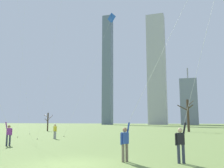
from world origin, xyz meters
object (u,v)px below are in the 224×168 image
Objects in this scene: distant_kite_drifting_right_blue at (109,25)px; bare_tree_far_right_edge at (48,121)px; kite_flyer_midfield_left_orange at (147,92)px; bare_tree_right_of_center at (188,114)px; bystander_far_off_by_trees at (55,131)px; kite_flyer_midfield_right_red at (188,111)px.

bare_tree_far_right_edge is (-17.44, 14.29, -12.23)m from distant_kite_drifting_right_blue.
kite_flyer_midfield_left_orange is at bearing -65.40° from distant_kite_drifting_right_blue.
kite_flyer_midfield_left_orange reaches higher than bare_tree_right_of_center.
kite_flyer_midfield_left_orange is at bearing -93.08° from bare_tree_right_of_center.
bare_tree_right_of_center reaches higher than bystander_far_off_by_trees.
bare_tree_far_right_edge is at bearing 140.67° from distant_kite_drifting_right_blue.
kite_flyer_midfield_right_red is 4.08× the size of bare_tree_far_right_edge.
bare_tree_right_of_center is (14.07, 23.25, 2.34)m from bystander_far_off_by_trees.
bystander_far_off_by_trees is at bearing -139.18° from distant_kite_drifting_right_blue.
bystander_far_off_by_trees is (-12.18, 11.82, -2.47)m from kite_flyer_midfield_left_orange.
kite_flyer_midfield_left_orange is 2.14× the size of bare_tree_right_of_center.
bystander_far_off_by_trees is at bearing -121.18° from bare_tree_right_of_center.
bystander_far_off_by_trees is at bearing 135.87° from kite_flyer_midfield_left_orange.
bystander_far_off_by_trees is 14.82m from distant_kite_drifting_right_blue.
bare_tree_far_right_edge is at bearing 124.26° from bystander_far_off_by_trees.
kite_flyer_midfield_left_orange is at bearing -178.60° from kite_flyer_midfield_right_red.
bare_tree_far_right_edge is (-26.72, 30.25, -0.39)m from kite_flyer_midfield_right_red.
bare_tree_far_right_edge is 0.62× the size of bare_tree_right_of_center.
bare_tree_far_right_edge is at bearing 129.27° from kite_flyer_midfield_left_orange.
bare_tree_far_right_edge is at bearing -169.86° from bare_tree_right_of_center.
kite_flyer_midfield_left_orange is at bearing -50.73° from bare_tree_far_right_edge.
kite_flyer_midfield_right_red is 0.96× the size of distant_kite_drifting_right_blue.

